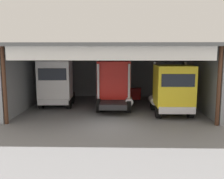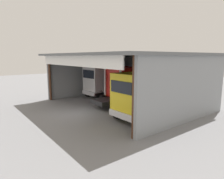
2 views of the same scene
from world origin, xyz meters
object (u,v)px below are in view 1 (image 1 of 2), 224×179
truck_white_center_left_bay (56,83)px  truck_red_left_bay (114,83)px  truck_yellow_center_bay (172,89)px  oil_drum (138,93)px  tool_cart (135,94)px

truck_white_center_left_bay → truck_red_left_bay: truck_white_center_left_bay is taller
truck_yellow_center_bay → oil_drum: (-1.79, 6.81, -1.36)m
truck_white_center_left_bay → truck_red_left_bay: (4.59, -0.26, 0.03)m
truck_white_center_left_bay → truck_yellow_center_bay: 8.94m
truck_white_center_left_bay → oil_drum: bearing=-149.8°
truck_white_center_left_bay → oil_drum: 8.22m
truck_red_left_bay → truck_yellow_center_bay: same height
truck_white_center_left_bay → truck_yellow_center_bay: size_ratio=0.89×
truck_white_center_left_bay → oil_drum: size_ratio=4.58×
truck_red_left_bay → truck_yellow_center_bay: bearing=-28.6°
truck_white_center_left_bay → oil_drum: truck_white_center_left_bay is taller
truck_yellow_center_bay → tool_cart: (-2.11, 5.99, -1.32)m
truck_white_center_left_bay → tool_cart: (6.50, 3.55, -1.41)m
truck_yellow_center_bay → oil_drum: size_ratio=5.15×
truck_red_left_bay → tool_cart: 4.49m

